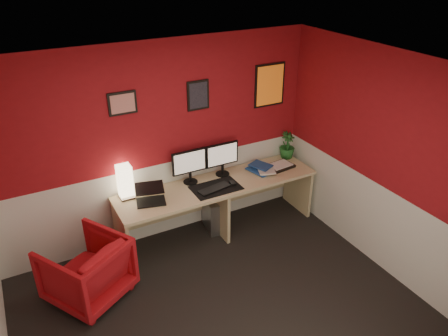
{
  "coord_description": "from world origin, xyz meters",
  "views": [
    {
      "loc": [
        -1.54,
        -2.79,
        3.42
      ],
      "look_at": [
        0.6,
        1.21,
        1.05
      ],
      "focal_mm": 34.8,
      "sensor_mm": 36.0,
      "label": 1
    }
  ],
  "objects_px": {
    "monitor_left": "(190,162)",
    "armchair": "(87,270)",
    "desk": "(218,208)",
    "shoji_lamp": "(125,183)",
    "laptop": "(150,194)",
    "zen_tray": "(280,166)",
    "potted_plant": "(287,145)",
    "monitor_right": "(222,154)",
    "pc_tower": "(213,212)"
  },
  "relations": [
    {
      "from": "monitor_left",
      "to": "armchair",
      "type": "bearing_deg",
      "value": -158.57
    },
    {
      "from": "desk",
      "to": "shoji_lamp",
      "type": "distance_m",
      "value": 1.26
    },
    {
      "from": "laptop",
      "to": "zen_tray",
      "type": "height_order",
      "value": "laptop"
    },
    {
      "from": "shoji_lamp",
      "to": "monitor_left",
      "type": "xyz_separation_m",
      "value": [
        0.82,
        -0.02,
        0.09
      ]
    },
    {
      "from": "potted_plant",
      "to": "armchair",
      "type": "bearing_deg",
      "value": -168.71
    },
    {
      "from": "laptop",
      "to": "potted_plant",
      "type": "height_order",
      "value": "potted_plant"
    },
    {
      "from": "monitor_left",
      "to": "armchair",
      "type": "distance_m",
      "value": 1.72
    },
    {
      "from": "monitor_right",
      "to": "potted_plant",
      "type": "distance_m",
      "value": 1.03
    },
    {
      "from": "zen_tray",
      "to": "potted_plant",
      "type": "distance_m",
      "value": 0.36
    },
    {
      "from": "laptop",
      "to": "zen_tray",
      "type": "distance_m",
      "value": 1.84
    },
    {
      "from": "desk",
      "to": "monitor_left",
      "type": "distance_m",
      "value": 0.74
    },
    {
      "from": "monitor_left",
      "to": "monitor_right",
      "type": "xyz_separation_m",
      "value": [
        0.45,
        -0.01,
        0.0
      ]
    },
    {
      "from": "desk",
      "to": "laptop",
      "type": "height_order",
      "value": "laptop"
    },
    {
      "from": "pc_tower",
      "to": "armchair",
      "type": "xyz_separation_m",
      "value": [
        -1.75,
        -0.52,
        0.13
      ]
    },
    {
      "from": "desk",
      "to": "pc_tower",
      "type": "relative_size",
      "value": 5.78
    },
    {
      "from": "desk",
      "to": "armchair",
      "type": "bearing_deg",
      "value": -167.77
    },
    {
      "from": "laptop",
      "to": "pc_tower",
      "type": "relative_size",
      "value": 0.73
    },
    {
      "from": "potted_plant",
      "to": "pc_tower",
      "type": "relative_size",
      "value": 0.84
    },
    {
      "from": "shoji_lamp",
      "to": "pc_tower",
      "type": "relative_size",
      "value": 0.89
    },
    {
      "from": "potted_plant",
      "to": "zen_tray",
      "type": "bearing_deg",
      "value": -140.8
    },
    {
      "from": "monitor_left",
      "to": "armchair",
      "type": "xyz_separation_m",
      "value": [
        -1.47,
        -0.58,
        -0.67
      ]
    },
    {
      "from": "laptop",
      "to": "armchair",
      "type": "height_order",
      "value": "laptop"
    },
    {
      "from": "desk",
      "to": "shoji_lamp",
      "type": "xyz_separation_m",
      "value": [
        -1.1,
        0.22,
        0.56
      ]
    },
    {
      "from": "monitor_left",
      "to": "monitor_right",
      "type": "bearing_deg",
      "value": -0.75
    },
    {
      "from": "laptop",
      "to": "armchair",
      "type": "xyz_separation_m",
      "value": [
        -0.87,
        -0.36,
        -0.49
      ]
    },
    {
      "from": "zen_tray",
      "to": "monitor_left",
      "type": "bearing_deg",
      "value": 171.24
    },
    {
      "from": "monitor_left",
      "to": "potted_plant",
      "type": "relative_size",
      "value": 1.54
    },
    {
      "from": "pc_tower",
      "to": "armchair",
      "type": "relative_size",
      "value": 0.58
    },
    {
      "from": "laptop",
      "to": "monitor_left",
      "type": "xyz_separation_m",
      "value": [
        0.6,
        0.22,
        0.18
      ]
    },
    {
      "from": "monitor_left",
      "to": "zen_tray",
      "type": "relative_size",
      "value": 1.66
    },
    {
      "from": "zen_tray",
      "to": "pc_tower",
      "type": "distance_m",
      "value": 1.1
    },
    {
      "from": "desk",
      "to": "pc_tower",
      "type": "height_order",
      "value": "desk"
    },
    {
      "from": "desk",
      "to": "monitor_right",
      "type": "distance_m",
      "value": 0.7
    },
    {
      "from": "zen_tray",
      "to": "potted_plant",
      "type": "relative_size",
      "value": 0.93
    },
    {
      "from": "desk",
      "to": "armchair",
      "type": "distance_m",
      "value": 1.8
    },
    {
      "from": "monitor_right",
      "to": "potted_plant",
      "type": "height_order",
      "value": "monitor_right"
    },
    {
      "from": "armchair",
      "to": "zen_tray",
      "type": "bearing_deg",
      "value": 157.28
    },
    {
      "from": "pc_tower",
      "to": "shoji_lamp",
      "type": "bearing_deg",
      "value": -176.47
    },
    {
      "from": "monitor_left",
      "to": "zen_tray",
      "type": "distance_m",
      "value": 1.28
    },
    {
      "from": "zen_tray",
      "to": "armchair",
      "type": "bearing_deg",
      "value": -171.83
    },
    {
      "from": "monitor_left",
      "to": "pc_tower",
      "type": "bearing_deg",
      "value": -12.77
    },
    {
      "from": "desk",
      "to": "zen_tray",
      "type": "relative_size",
      "value": 7.43
    },
    {
      "from": "laptop",
      "to": "monitor_right",
      "type": "xyz_separation_m",
      "value": [
        1.05,
        0.21,
        0.18
      ]
    },
    {
      "from": "shoji_lamp",
      "to": "zen_tray",
      "type": "xyz_separation_m",
      "value": [
        2.05,
        -0.21,
        -0.18
      ]
    },
    {
      "from": "laptop",
      "to": "armchair",
      "type": "bearing_deg",
      "value": -143.15
    },
    {
      "from": "desk",
      "to": "laptop",
      "type": "xyz_separation_m",
      "value": [
        -0.89,
        -0.02,
        0.47
      ]
    },
    {
      "from": "laptop",
      "to": "monitor_right",
      "type": "relative_size",
      "value": 0.57
    },
    {
      "from": "laptop",
      "to": "zen_tray",
      "type": "bearing_deg",
      "value": 15.29
    },
    {
      "from": "monitor_left",
      "to": "monitor_right",
      "type": "relative_size",
      "value": 1.0
    },
    {
      "from": "laptop",
      "to": "desk",
      "type": "bearing_deg",
      "value": 15.77
    }
  ]
}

